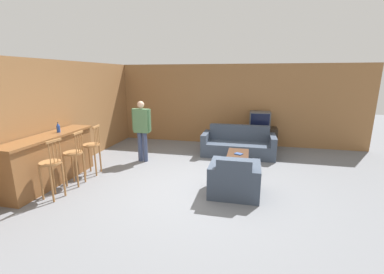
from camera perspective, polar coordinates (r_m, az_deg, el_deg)
name	(u,v)px	position (r m, az deg, el deg)	size (l,w,h in m)	color
ground_plane	(190,187)	(5.42, -0.49, -11.08)	(24.00, 24.00, 0.00)	slate
wall_back	(216,105)	(8.62, 5.28, 7.19)	(9.40, 0.08, 2.60)	olive
wall_left	(85,111)	(7.61, -22.61, 5.34)	(0.08, 8.70, 2.60)	olive
bar_counter	(51,159)	(6.20, -28.90, -4.35)	(0.55, 2.26, 1.05)	brown
bar_chair_near	(51,168)	(5.41, -28.79, -6.02)	(0.42, 0.42, 1.15)	#996638
bar_chair_mid	(74,157)	(5.87, -24.72, -4.11)	(0.40, 0.40, 1.15)	#996638
bar_chair_far	(92,149)	(6.35, -21.33, -2.49)	(0.42, 0.42, 1.15)	#996638
couch_far	(238,145)	(7.51, 10.23, -1.79)	(2.04, 0.87, 0.83)	#384251
armchair_near	(234,180)	(5.06, 9.38, -9.49)	(0.95, 0.83, 0.81)	#384251
coffee_table	(238,156)	(6.29, 10.16, -4.26)	(0.50, 0.90, 0.43)	#472D1E
tv_unit	(259,138)	(8.38, 14.60, -0.13)	(1.09, 0.51, 0.66)	#2D2319
tv	(260,120)	(8.27, 14.84, 3.77)	(0.63, 0.47, 0.50)	#4C4C4C
bottle	(58,128)	(6.25, -27.58, 1.83)	(0.07, 0.07, 0.22)	#234293
book_on_table	(239,154)	(6.20, 10.33, -3.71)	(0.22, 0.20, 0.02)	navy
person_by_window	(142,128)	(6.84, -11.10, 2.02)	(0.53, 0.18, 1.61)	#384260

